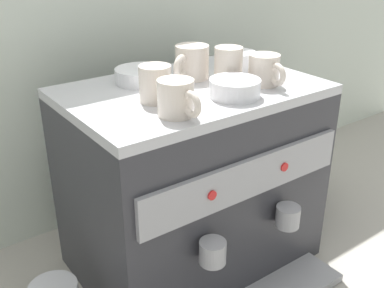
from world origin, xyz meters
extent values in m
plane|color=#9E998E|center=(0.00, 0.00, 0.00)|extent=(4.00, 4.00, 0.00)
cube|color=silver|center=(0.00, 0.35, 0.52)|extent=(2.80, 0.03, 1.04)
cube|color=#2D2D33|center=(0.00, 0.00, 0.23)|extent=(0.58, 0.38, 0.46)
cube|color=#B7B7BC|center=(0.00, 0.00, 0.47)|extent=(0.58, 0.38, 0.02)
cube|color=#939399|center=(0.00, -0.20, 0.33)|extent=(0.53, 0.01, 0.09)
cylinder|color=red|center=(-0.10, -0.21, 0.33)|extent=(0.02, 0.01, 0.02)
cylinder|color=red|center=(0.10, -0.21, 0.33)|extent=(0.02, 0.01, 0.02)
cylinder|color=#939399|center=(-0.11, -0.22, 0.21)|extent=(0.06, 0.06, 0.05)
cylinder|color=#939399|center=(0.11, -0.22, 0.21)|extent=(0.06, 0.06, 0.05)
cylinder|color=beige|center=(0.04, 0.05, 0.52)|extent=(0.08, 0.08, 0.08)
torus|color=beige|center=(-0.01, 0.03, 0.52)|extent=(0.06, 0.04, 0.06)
cylinder|color=beige|center=(0.09, -0.02, 0.52)|extent=(0.07, 0.07, 0.08)
torus|color=beige|center=(0.13, 0.00, 0.52)|extent=(0.06, 0.04, 0.06)
cylinder|color=beige|center=(0.14, -0.08, 0.51)|extent=(0.07, 0.07, 0.07)
torus|color=beige|center=(0.14, -0.13, 0.51)|extent=(0.02, 0.05, 0.05)
cylinder|color=beige|center=(-0.13, -0.13, 0.51)|extent=(0.07, 0.07, 0.07)
torus|color=beige|center=(-0.13, -0.17, 0.51)|extent=(0.01, 0.05, 0.05)
cylinder|color=beige|center=(-0.12, -0.04, 0.52)|extent=(0.07, 0.07, 0.08)
torus|color=beige|center=(-0.10, -0.08, 0.52)|extent=(0.03, 0.06, 0.05)
cylinder|color=white|center=(0.18, 0.06, 0.50)|extent=(0.10, 0.10, 0.04)
cylinder|color=white|center=(0.18, 0.06, 0.48)|extent=(0.05, 0.05, 0.01)
cylinder|color=white|center=(-0.08, 0.10, 0.50)|extent=(0.12, 0.12, 0.03)
cylinder|color=white|center=(-0.08, 0.10, 0.48)|extent=(0.07, 0.07, 0.01)
cylinder|color=white|center=(0.03, -0.11, 0.50)|extent=(0.11, 0.11, 0.04)
cylinder|color=white|center=(0.03, -0.11, 0.48)|extent=(0.06, 0.06, 0.01)
cylinder|color=black|center=(0.45, 0.04, 0.16)|extent=(0.17, 0.17, 0.32)
cone|color=black|center=(0.45, 0.04, 0.37)|extent=(0.15, 0.15, 0.10)
camera|label=1|loc=(-0.59, -0.81, 0.80)|focal=43.28mm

